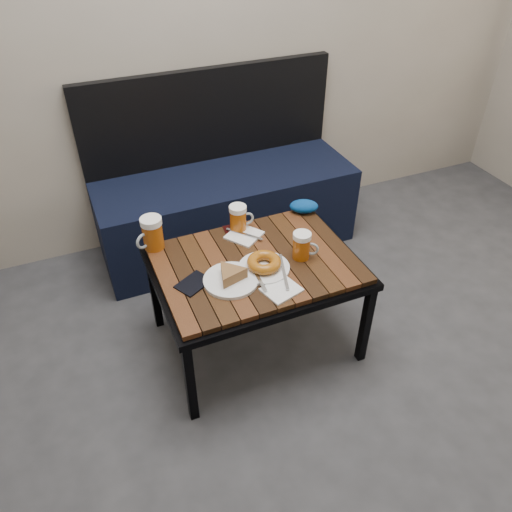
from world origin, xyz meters
name	(u,v)px	position (x,y,z in m)	size (l,w,h in m)	color
bench	(225,202)	(-0.05, 1.76, 0.27)	(1.40, 0.50, 0.95)	black
cafe_table	(256,270)	(-0.20, 0.97, 0.43)	(0.84, 0.62, 0.47)	black
beer_mug_left	(152,233)	(-0.56, 1.23, 0.54)	(0.14, 0.12, 0.15)	#A54C0D
beer_mug_centre	(239,218)	(-0.18, 1.21, 0.53)	(0.11, 0.08, 0.12)	#A54C0D
beer_mug_right	(302,246)	(-0.01, 0.92, 0.53)	(0.11, 0.10, 0.12)	#A54C0D
plate_pie	(231,277)	(-0.34, 0.89, 0.50)	(0.22, 0.22, 0.06)	white
plate_bagel	(264,265)	(-0.19, 0.91, 0.50)	(0.21, 0.27, 0.06)	white
napkin_left	(244,235)	(-0.17, 1.16, 0.48)	(0.19, 0.19, 0.01)	white
napkin_right	(281,290)	(-0.18, 0.77, 0.48)	(0.16, 0.15, 0.01)	white
passport_navy	(194,283)	(-0.47, 0.93, 0.48)	(0.09, 0.13, 0.01)	black
passport_burgundy	(234,232)	(-0.20, 1.20, 0.47)	(0.08, 0.11, 0.01)	black
knit_pouch	(304,206)	(0.16, 1.23, 0.50)	(0.13, 0.09, 0.06)	#05138E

